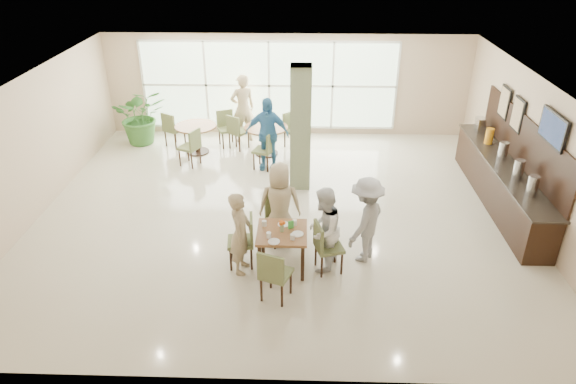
{
  "coord_description": "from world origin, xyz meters",
  "views": [
    {
      "loc": [
        0.46,
        -9.38,
        5.47
      ],
      "look_at": [
        0.2,
        -1.2,
        1.1
      ],
      "focal_mm": 32.0,
      "sensor_mm": 36.0,
      "label": 1
    }
  ],
  "objects_px": {
    "round_table_right": "(266,133)",
    "round_table_left": "(196,132)",
    "potted_plant": "(141,116)",
    "teen_left": "(241,233)",
    "teen_far": "(280,204)",
    "adult_standing": "(243,108)",
    "teen_right": "(323,230)",
    "main_table": "(282,237)",
    "teen_standing": "(366,220)",
    "buffet_counter": "(501,180)",
    "adult_b": "(300,124)",
    "adult_a": "(267,134)"
  },
  "relations": [
    {
      "from": "teen_standing",
      "to": "adult_a",
      "type": "xyz_separation_m",
      "value": [
        -1.99,
        3.78,
        0.09
      ]
    },
    {
      "from": "teen_left",
      "to": "teen_standing",
      "type": "height_order",
      "value": "teen_standing"
    },
    {
      "from": "buffet_counter",
      "to": "adult_b",
      "type": "distance_m",
      "value": 5.05
    },
    {
      "from": "round_table_left",
      "to": "teen_right",
      "type": "bearing_deg",
      "value": -57.71
    },
    {
      "from": "teen_standing",
      "to": "teen_left",
      "type": "bearing_deg",
      "value": -47.64
    },
    {
      "from": "teen_right",
      "to": "potted_plant",
      "type": "bearing_deg",
      "value": -118.4
    },
    {
      "from": "round_table_right",
      "to": "teen_standing",
      "type": "height_order",
      "value": "teen_standing"
    },
    {
      "from": "teen_left",
      "to": "teen_far",
      "type": "relative_size",
      "value": 0.93
    },
    {
      "from": "round_table_right",
      "to": "teen_left",
      "type": "distance_m",
      "value": 5.07
    },
    {
      "from": "adult_a",
      "to": "potted_plant",
      "type": "bearing_deg",
      "value": 162.56
    },
    {
      "from": "adult_a",
      "to": "buffet_counter",
      "type": "bearing_deg",
      "value": -11.6
    },
    {
      "from": "teen_far",
      "to": "teen_right",
      "type": "height_order",
      "value": "teen_far"
    },
    {
      "from": "potted_plant",
      "to": "teen_left",
      "type": "bearing_deg",
      "value": -59.69
    },
    {
      "from": "adult_standing",
      "to": "teen_right",
      "type": "bearing_deg",
      "value": 85.65
    },
    {
      "from": "adult_a",
      "to": "adult_standing",
      "type": "distance_m",
      "value": 1.91
    },
    {
      "from": "teen_far",
      "to": "adult_standing",
      "type": "bearing_deg",
      "value": -78.01
    },
    {
      "from": "teen_left",
      "to": "teen_right",
      "type": "height_order",
      "value": "teen_right"
    },
    {
      "from": "teen_far",
      "to": "buffet_counter",
      "type": "bearing_deg",
      "value": -162.35
    },
    {
      "from": "main_table",
      "to": "teen_standing",
      "type": "relative_size",
      "value": 0.53
    },
    {
      "from": "round_table_right",
      "to": "teen_right",
      "type": "height_order",
      "value": "teen_right"
    },
    {
      "from": "teen_left",
      "to": "adult_b",
      "type": "relative_size",
      "value": 0.95
    },
    {
      "from": "round_table_left",
      "to": "potted_plant",
      "type": "bearing_deg",
      "value": 158.83
    },
    {
      "from": "main_table",
      "to": "round_table_left",
      "type": "distance_m",
      "value": 5.59
    },
    {
      "from": "teen_right",
      "to": "adult_b",
      "type": "height_order",
      "value": "adult_b"
    },
    {
      "from": "round_table_left",
      "to": "teen_standing",
      "type": "bearing_deg",
      "value": -50.22
    },
    {
      "from": "adult_b",
      "to": "adult_standing",
      "type": "relative_size",
      "value": 0.85
    },
    {
      "from": "round_table_right",
      "to": "adult_standing",
      "type": "relative_size",
      "value": 0.6
    },
    {
      "from": "round_table_left",
      "to": "adult_standing",
      "type": "distance_m",
      "value": 1.46
    },
    {
      "from": "adult_b",
      "to": "main_table",
      "type": "bearing_deg",
      "value": -5.6
    },
    {
      "from": "teen_right",
      "to": "adult_b",
      "type": "relative_size",
      "value": 0.97
    },
    {
      "from": "round_table_left",
      "to": "buffet_counter",
      "type": "relative_size",
      "value": 0.23
    },
    {
      "from": "main_table",
      "to": "teen_right",
      "type": "relative_size",
      "value": 0.55
    },
    {
      "from": "adult_standing",
      "to": "buffet_counter",
      "type": "bearing_deg",
      "value": 126.8
    },
    {
      "from": "teen_far",
      "to": "adult_b",
      "type": "height_order",
      "value": "teen_far"
    },
    {
      "from": "round_table_right",
      "to": "potted_plant",
      "type": "distance_m",
      "value": 3.5
    },
    {
      "from": "round_table_right",
      "to": "adult_a",
      "type": "bearing_deg",
      "value": -84.22
    },
    {
      "from": "main_table",
      "to": "round_table_right",
      "type": "relative_size",
      "value": 0.76
    },
    {
      "from": "main_table",
      "to": "adult_standing",
      "type": "bearing_deg",
      "value": 102.56
    },
    {
      "from": "teen_far",
      "to": "adult_a",
      "type": "xyz_separation_m",
      "value": [
        -0.46,
        3.27,
        0.09
      ]
    },
    {
      "from": "teen_left",
      "to": "round_table_right",
      "type": "bearing_deg",
      "value": 5.98
    },
    {
      "from": "potted_plant",
      "to": "round_table_left",
      "type": "bearing_deg",
      "value": -21.17
    },
    {
      "from": "teen_right",
      "to": "round_table_right",
      "type": "bearing_deg",
      "value": -143.71
    },
    {
      "from": "round_table_left",
      "to": "adult_a",
      "type": "height_order",
      "value": "adult_a"
    },
    {
      "from": "teen_left",
      "to": "teen_right",
      "type": "bearing_deg",
      "value": -78.3
    },
    {
      "from": "round_table_right",
      "to": "round_table_left",
      "type": "bearing_deg",
      "value": 178.68
    },
    {
      "from": "main_table",
      "to": "adult_standing",
      "type": "height_order",
      "value": "adult_standing"
    },
    {
      "from": "teen_far",
      "to": "adult_b",
      "type": "bearing_deg",
      "value": -96.33
    },
    {
      "from": "adult_standing",
      "to": "teen_far",
      "type": "bearing_deg",
      "value": 80.39
    },
    {
      "from": "round_table_right",
      "to": "teen_left",
      "type": "height_order",
      "value": "teen_left"
    },
    {
      "from": "buffet_counter",
      "to": "adult_standing",
      "type": "distance_m",
      "value": 6.79
    }
  ]
}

